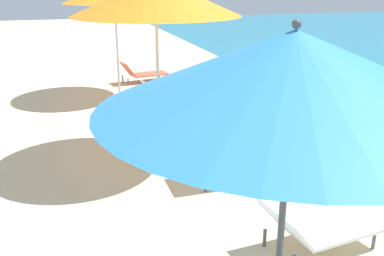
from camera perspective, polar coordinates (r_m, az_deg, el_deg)
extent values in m
cylinder|color=#4C4C51|center=(3.34, 11.34, -14.39)|extent=(0.05, 0.05, 2.00)
cone|color=#338CD8|center=(2.86, 12.94, 7.23)|extent=(2.55, 2.55, 0.51)
sphere|color=#4C4C51|center=(2.82, 13.37, 12.95)|extent=(0.06, 0.06, 0.06)
cube|color=white|center=(5.18, 17.51, -12.03)|extent=(1.04, 0.74, 0.04)
cube|color=white|center=(4.74, 11.89, -12.11)|extent=(0.38, 0.66, 0.34)
cylinder|color=#59595E|center=(5.64, 18.64, -10.93)|extent=(0.04, 0.04, 0.21)
cylinder|color=#59595E|center=(5.33, 22.48, -13.27)|extent=(0.04, 0.04, 0.21)
cylinder|color=#59595E|center=(5.05, 9.38, -13.85)|extent=(0.04, 0.04, 0.21)
cylinder|color=silver|center=(7.07, -4.42, 5.06)|extent=(0.05, 0.05, 2.27)
cube|color=white|center=(8.66, 1.49, 1.53)|extent=(1.22, 0.83, 0.04)
cube|color=white|center=(8.50, -3.53, 2.42)|extent=(0.48, 0.74, 0.35)
cylinder|color=#59595E|center=(9.08, 4.03, 1.45)|extent=(0.04, 0.04, 0.22)
cylinder|color=#59595E|center=(8.53, 4.99, 0.27)|extent=(0.04, 0.04, 0.22)
cylinder|color=#59595E|center=(8.87, -4.09, 1.02)|extent=(0.04, 0.04, 0.22)
cylinder|color=#59595E|center=(8.30, -3.64, -0.22)|extent=(0.04, 0.04, 0.22)
cube|color=white|center=(6.55, 7.27, -4.44)|extent=(1.05, 0.62, 0.04)
cube|color=white|center=(6.25, 1.30, -4.07)|extent=(0.40, 0.62, 0.27)
cylinder|color=#59595E|center=(6.98, 9.57, -4.21)|extent=(0.04, 0.04, 0.22)
cylinder|color=#59595E|center=(6.56, 11.53, -5.88)|extent=(0.04, 0.04, 0.22)
cylinder|color=#59595E|center=(6.58, 0.41, -5.40)|extent=(0.04, 0.04, 0.22)
cylinder|color=#59595E|center=(6.13, 1.83, -7.29)|extent=(0.04, 0.04, 0.22)
cylinder|color=silver|center=(11.27, -9.64, 9.94)|extent=(0.05, 0.05, 2.25)
cube|color=#D8593F|center=(12.77, -5.55, 6.98)|extent=(1.11, 0.73, 0.04)
cube|color=#D8593F|center=(12.52, -8.34, 7.55)|extent=(0.39, 0.60, 0.38)
cylinder|color=#59595E|center=(13.16, -4.22, 6.84)|extent=(0.04, 0.04, 0.20)
cylinder|color=#59595E|center=(12.74, -3.41, 6.47)|extent=(0.04, 0.04, 0.20)
cylinder|color=#59595E|center=(12.77, -8.95, 6.30)|extent=(0.04, 0.04, 0.20)
cylinder|color=#59595E|center=(12.35, -8.27, 5.90)|extent=(0.04, 0.04, 0.20)
cube|color=white|center=(10.55, -2.05, 4.70)|extent=(1.06, 0.72, 0.04)
cube|color=white|center=(10.26, -5.30, 5.18)|extent=(0.43, 0.60, 0.32)
cylinder|color=#59595E|center=(10.94, -0.72, 4.52)|extent=(0.04, 0.04, 0.22)
cylinder|color=#59595E|center=(10.55, 0.38, 3.98)|extent=(0.04, 0.04, 0.22)
cylinder|color=#59595E|center=(10.52, -5.92, 3.84)|extent=(0.04, 0.04, 0.22)
cylinder|color=#59595E|center=(10.12, -4.97, 3.26)|extent=(0.04, 0.04, 0.22)
sphere|color=#338CD8|center=(11.05, 8.03, 4.79)|extent=(0.34, 0.34, 0.34)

